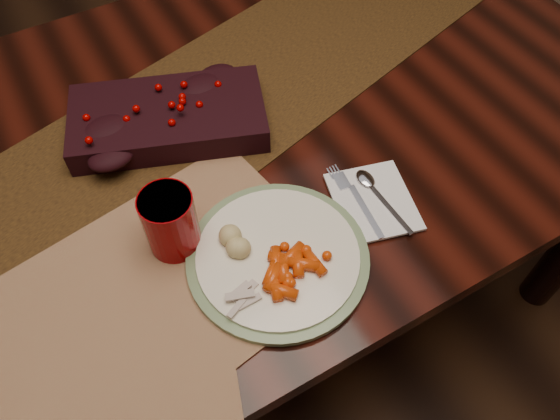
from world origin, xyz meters
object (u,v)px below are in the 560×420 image
red_cup (170,222)px  placemat_main (170,282)px  baby_carrots (296,270)px  mashed_potatoes (246,236)px  turkey_shreds (243,299)px  centerpiece (168,115)px  dinner_plate (278,257)px  dining_table (225,239)px  napkin (373,201)px

red_cup → placemat_main: bearing=-121.2°
baby_carrots → mashed_potatoes: bearing=115.7°
baby_carrots → turkey_shreds: (-0.09, -0.00, -0.00)m
placemat_main → mashed_potatoes: bearing=-12.2°
centerpiece → dinner_plate: centerpiece is taller
centerpiece → dinner_plate: size_ratio=1.22×
dining_table → baby_carrots: size_ratio=17.85×
centerpiece → red_cup: (-0.09, -0.24, 0.02)m
dining_table → mashed_potatoes: 0.50m
placemat_main → mashed_potatoes: size_ratio=6.26×
placemat_main → dinner_plate: (0.17, -0.05, 0.01)m
mashed_potatoes → napkin: size_ratio=0.50×
dinner_plate → mashed_potatoes: mashed_potatoes is taller
dinner_plate → napkin: 0.20m
turkey_shreds → red_cup: (-0.04, 0.16, 0.04)m
napkin → placemat_main: bearing=-169.8°
dining_table → dinner_plate: size_ratio=6.11×
placemat_main → napkin: bearing=-14.6°
dining_table → dinner_plate: bearing=-94.5°
baby_carrots → turkey_shreds: size_ratio=1.62×
placemat_main → baby_carrots: baby_carrots is taller
dinner_plate → mashed_potatoes: (-0.03, 0.04, 0.03)m
dinner_plate → mashed_potatoes: 0.06m
placemat_main → turkey_shreds: bearing=-58.7°
placemat_main → red_cup: red_cup is taller
dinner_plate → red_cup: size_ratio=2.53×
dinner_plate → red_cup: bearing=139.1°
placemat_main → baby_carrots: 0.20m
baby_carrots → mashed_potatoes: (-0.04, 0.09, 0.01)m
baby_carrots → mashed_potatoes: 0.10m
napkin → red_cup: bearing=179.3°
mashed_potatoes → red_cup: 0.12m
dinner_plate → placemat_main: bearing=163.3°
centerpiece → mashed_potatoes: bearing=-89.6°
mashed_potatoes → turkey_shreds: bearing=-120.9°
dinner_plate → turkey_shreds: 0.10m
turkey_shreds → napkin: size_ratio=0.40×
dining_table → turkey_shreds: 0.55m
napkin → mashed_potatoes: bearing=-171.1°
centerpiece → turkey_shreds: size_ratio=5.81×
baby_carrots → napkin: size_ratio=0.65×
placemat_main → mashed_potatoes: mashed_potatoes is taller
dinner_plate → baby_carrots: (0.01, -0.04, 0.02)m
mashed_potatoes → red_cup: size_ratio=0.67×
centerpiece → napkin: 0.41m
red_cup → centerpiece: bearing=68.9°
placemat_main → dinner_plate: bearing=-26.3°
dining_table → turkey_shreds: bearing=-107.3°
turkey_shreds → dining_table: bearing=72.7°
dinner_plate → turkey_shreds: (-0.09, -0.04, 0.01)m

